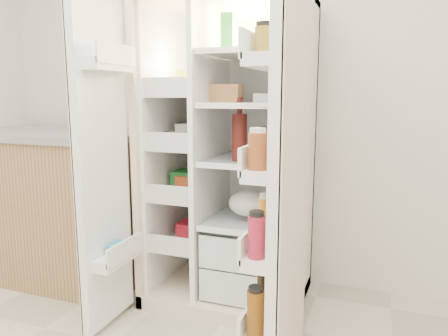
% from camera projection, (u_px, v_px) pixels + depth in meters
% --- Properties ---
extents(wall_back, '(4.00, 0.02, 2.70)m').
position_uv_depth(wall_back, '(260.00, 80.00, 2.80)').
color(wall_back, silver).
rests_on(wall_back, floor).
extents(refrigerator, '(0.92, 0.70, 1.80)m').
position_uv_depth(refrigerator, '(234.00, 179.00, 2.60)').
color(refrigerator, beige).
rests_on(refrigerator, floor).
extents(freezer_door, '(0.15, 0.40, 1.72)m').
position_uv_depth(freezer_door, '(103.00, 166.00, 2.20)').
color(freezer_door, white).
rests_on(freezer_door, floor).
extents(fridge_door, '(0.17, 0.58, 1.72)m').
position_uv_depth(fridge_door, '(285.00, 188.00, 1.78)').
color(fridge_door, white).
rests_on(fridge_door, floor).
extents(kitchen_counter, '(1.40, 0.74, 1.01)m').
position_uv_depth(kitchen_counter, '(54.00, 203.00, 2.97)').
color(kitchen_counter, '#A48552').
rests_on(kitchen_counter, floor).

